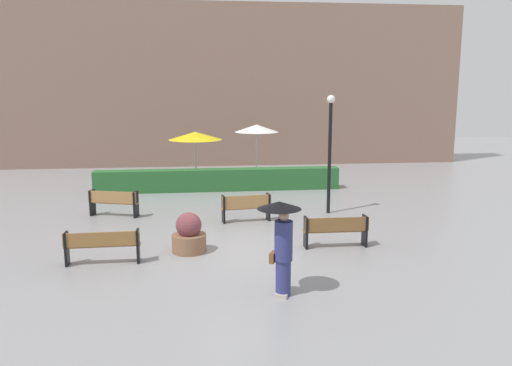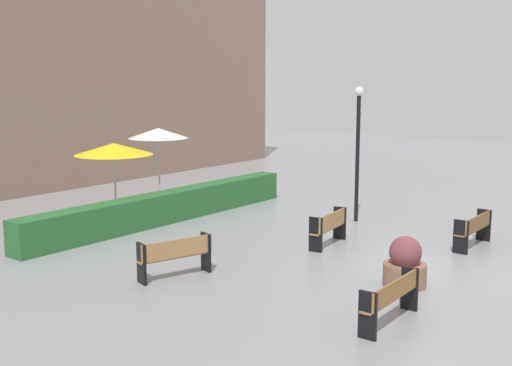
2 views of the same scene
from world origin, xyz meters
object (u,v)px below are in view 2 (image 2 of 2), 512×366
Objects in this scene: bench_far_left at (175,254)px; bench_mid_center at (330,226)px; lamp_post at (358,140)px; planter_pot at (405,265)px; bench_near_right at (474,228)px; patio_umbrella_yellow at (114,149)px; bench_near_left at (392,297)px; patio_umbrella_white at (158,133)px.

bench_far_left is 4.58m from bench_mid_center.
bench_mid_center is at bearing -163.58° from lamp_post.
bench_mid_center is at bearing 58.51° from planter_pot.
bench_far_left is 0.97× the size of bench_near_right.
patio_umbrella_yellow is at bearing 128.56° from lamp_post.
bench_near_left is 5.42m from bench_mid_center.
bench_far_left reaches higher than bench_near_right.
bench_near_left is 0.77× the size of patio_umbrella_yellow.
lamp_post is (0.80, 3.92, 1.98)m from bench_near_right.
patio_umbrella_white reaches higher than patio_umbrella_yellow.
bench_far_left is (-0.47, 4.95, 0.01)m from bench_near_left.
bench_near_left is 1.12× the size of bench_mid_center.
lamp_post is 7.35m from patio_umbrella_yellow.
patio_umbrella_yellow reaches higher than bench_mid_center.
patio_umbrella_yellow is at bearing 77.25° from bench_near_left.
bench_far_left is 7.65m from lamp_post.
patio_umbrella_yellow is at bearing 62.46° from bench_far_left.
bench_mid_center is at bearing 43.32° from bench_near_left.
bench_near_left is at bearing -102.75° from patio_umbrella_yellow.
bench_near_right is at bearing -101.59° from lamp_post.
patio_umbrella_yellow is (-3.77, 9.66, 1.72)m from bench_near_right.
bench_far_left is 8.81m from patio_umbrella_white.
bench_mid_center is at bearing -15.54° from bench_far_left.
bench_near_right is at bearing -85.09° from patio_umbrella_white.
patio_umbrella_yellow is at bearing 103.65° from bench_mid_center.
planter_pot reaches higher than bench_near_right.
planter_pot is (2.12, 0.74, -0.05)m from bench_near_left.
lamp_post reaches higher than patio_umbrella_white.
bench_near_left is at bearing -160.74° from planter_pot.
bench_near_left is 1.72× the size of planter_pot.
patio_umbrella_white is at bearing 65.56° from bench_near_left.
patio_umbrella_yellow reaches higher than planter_pot.
planter_pot is 9.76m from patio_umbrella_yellow.
lamp_post reaches higher than bench_near_right.
bench_far_left is 1.05× the size of bench_mid_center.
planter_pot is 0.41× the size of patio_umbrella_white.
patio_umbrella_white is at bearing 80.82° from bench_mid_center.
bench_near_left is 0.45× the size of lamp_post.
planter_pot is 6.48m from lamp_post.
lamp_post is (7.39, -0.35, 1.96)m from bench_far_left.
lamp_post is 1.70× the size of patio_umbrella_yellow.
lamp_post reaches higher than bench_far_left.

